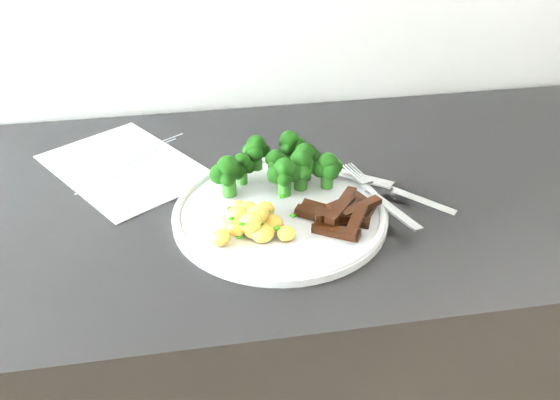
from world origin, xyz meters
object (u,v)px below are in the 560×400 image
(broccoli, at_px, (280,163))
(fork, at_px, (382,199))
(plate, at_px, (280,212))
(potatoes, at_px, (250,220))
(recipe_paper, at_px, (125,167))
(knife, at_px, (400,195))
(beef_strips, at_px, (341,214))

(broccoli, relative_size, fork, 1.03)
(broccoli, bearing_deg, plate, -99.25)
(plate, bearing_deg, potatoes, -140.28)
(recipe_paper, relative_size, fork, 1.70)
(recipe_paper, relative_size, knife, 1.79)
(potatoes, height_order, fork, potatoes)
(broccoli, xyz_separation_m, potatoes, (-0.06, -0.11, -0.02))
(broccoli, height_order, fork, broccoli)
(recipe_paper, distance_m, plate, 0.29)
(potatoes, distance_m, fork, 0.20)
(broccoli, bearing_deg, knife, -17.22)
(potatoes, distance_m, beef_strips, 0.13)
(broccoli, xyz_separation_m, fork, (0.14, -0.08, -0.03))
(recipe_paper, distance_m, broccoli, 0.27)
(recipe_paper, bearing_deg, fork, -26.91)
(plate, xyz_separation_m, knife, (0.19, 0.02, 0.00))
(fork, height_order, knife, fork)
(plate, xyz_separation_m, fork, (0.15, -0.01, 0.01))
(potatoes, bearing_deg, fork, 9.52)
(recipe_paper, height_order, beef_strips, beef_strips)
(beef_strips, relative_size, knife, 0.68)
(recipe_paper, relative_size, potatoes, 2.85)
(beef_strips, bearing_deg, knife, 27.32)
(potatoes, bearing_deg, broccoli, 61.63)
(potatoes, xyz_separation_m, fork, (0.20, 0.03, -0.01))
(plate, bearing_deg, recipe_paper, 140.90)
(plate, bearing_deg, knife, 4.73)
(recipe_paper, bearing_deg, potatoes, -51.28)
(recipe_paper, xyz_separation_m, plate, (0.23, -0.19, 0.01))
(plate, xyz_separation_m, potatoes, (-0.05, -0.04, 0.02))
(broccoli, distance_m, potatoes, 0.13)
(plate, relative_size, fork, 1.59)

